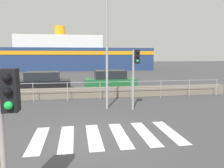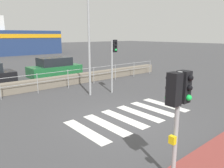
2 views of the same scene
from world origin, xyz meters
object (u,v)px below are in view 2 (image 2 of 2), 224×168
at_px(traffic_light_near, 178,98).
at_px(parked_car_green, 55,68).
at_px(traffic_light_far, 113,54).
at_px(streetlamp, 90,24).

relative_size(traffic_light_near, parked_car_green, 0.61).
bearing_deg(traffic_light_near, traffic_light_far, 59.07).
relative_size(streetlamp, parked_car_green, 1.50).
distance_m(streetlamp, parked_car_green, 7.66).
bearing_deg(streetlamp, parked_car_green, 80.03).
relative_size(traffic_light_far, streetlamp, 0.48).
bearing_deg(parked_car_green, traffic_light_near, -105.76).
height_order(streetlamp, parked_car_green, streetlamp).
relative_size(traffic_light_far, parked_car_green, 0.72).
distance_m(traffic_light_far, streetlamp, 2.12).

